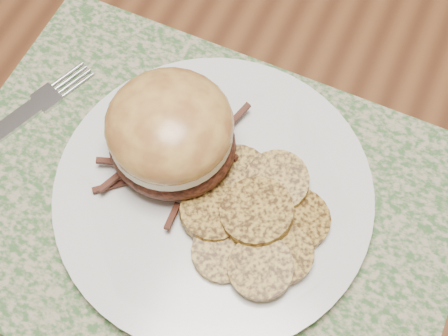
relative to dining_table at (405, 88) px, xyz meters
The scene contains 7 objects.
ground 0.67m from the dining_table, ahead, with size 3.50×3.50×0.00m, color brown.
dining_table is the anchor object (origin of this frame).
placemat 0.30m from the dining_table, 117.34° to the right, with size 0.45×0.33×0.00m, color #3A5F31.
dinner_plate 0.29m from the dining_table, 116.92° to the right, with size 0.26×0.26×0.02m, color silver.
pork_sandwich 0.31m from the dining_table, 126.62° to the right, with size 0.12×0.11×0.08m.
roasted_potatoes 0.29m from the dining_table, 107.09° to the right, with size 0.14×0.14×0.03m.
fork 0.43m from the dining_table, 141.28° to the right, with size 0.09×0.20×0.00m.
Camera 1 is at (-0.02, -0.44, 1.26)m, focal length 50.00 mm.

